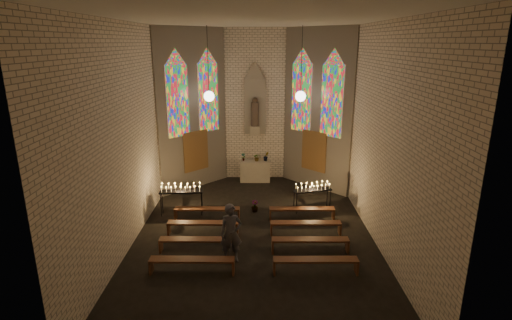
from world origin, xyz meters
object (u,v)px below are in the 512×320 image
Objects in this scene: altar at (255,171)px; votive_stand_right at (313,188)px; aisle_flower_pot at (255,206)px; visitor at (231,233)px; votive_stand_left at (181,189)px.

altar is 0.91× the size of votive_stand_right.
visitor is (-0.69, -3.63, 0.68)m from aisle_flower_pot.
votive_stand_right is (2.24, 0.08, 0.71)m from aisle_flower_pot.
altar is 4.78m from votive_stand_left.
votive_stand_right is (2.25, -3.51, 0.44)m from altar.
aisle_flower_pot is 0.25× the size of visitor.
visitor reaches higher than altar.
votive_stand_left is 5.04m from votive_stand_right.
visitor reaches higher than votive_stand_left.
altar is 4.19m from votive_stand_right.
altar is at bearing 75.68° from visitor.
votive_stand_left is at bearing -174.59° from aisle_flower_pot.
votive_stand_right reaches higher than aisle_flower_pot.
votive_stand_right is at bearing 0.39° from votive_stand_left.
aisle_flower_pot is at bearing 1.93° from votive_stand_left.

